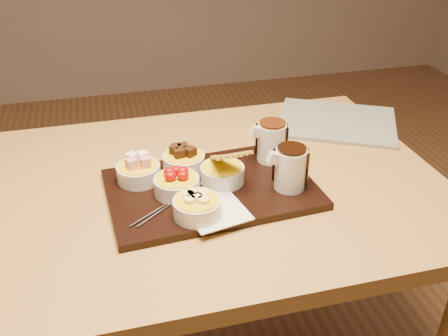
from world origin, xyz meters
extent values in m
cube|color=#AC823F|center=(0.00, 0.00, 0.73)|extent=(1.20, 0.80, 0.04)
cylinder|color=#AC823F|center=(-0.54, 0.34, 0.35)|extent=(0.06, 0.06, 0.71)
cylinder|color=#AC823F|center=(0.54, 0.34, 0.35)|extent=(0.06, 0.06, 0.71)
cube|color=black|center=(0.04, -0.05, 0.76)|extent=(0.48, 0.33, 0.02)
cube|color=white|center=(0.03, -0.15, 0.77)|extent=(0.14, 0.14, 0.00)
cylinder|color=silver|center=(-0.11, 0.02, 0.79)|extent=(0.10, 0.10, 0.04)
cylinder|color=silver|center=(0.00, 0.04, 0.79)|extent=(0.10, 0.10, 0.04)
cylinder|color=silver|center=(-0.04, -0.06, 0.79)|extent=(0.10, 0.10, 0.04)
cylinder|color=silver|center=(0.07, -0.04, 0.79)|extent=(0.10, 0.10, 0.04)
cylinder|color=silver|center=(-0.01, -0.15, 0.79)|extent=(0.10, 0.10, 0.04)
cylinder|color=silver|center=(0.21, -0.10, 0.82)|extent=(0.07, 0.07, 0.10)
cylinder|color=silver|center=(0.21, 0.03, 0.82)|extent=(0.07, 0.07, 0.10)
cube|color=beige|center=(0.48, 0.22, 0.76)|extent=(0.42, 0.39, 0.01)
camera|label=1|loc=(-0.17, -0.97, 1.38)|focal=40.00mm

